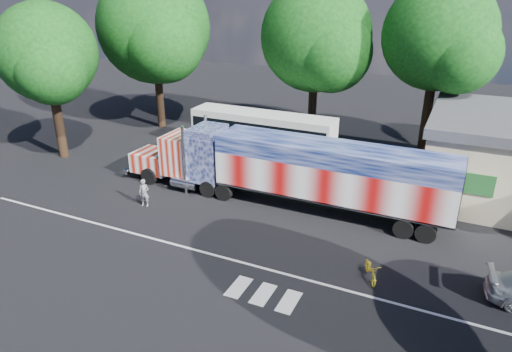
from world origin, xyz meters
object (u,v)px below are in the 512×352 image
at_px(tree_w_a, 47,54).
at_px(tree_n_mid, 317,37).
at_px(tree_ne_a, 440,36).
at_px(bicycle, 371,270).
at_px(coach_bus, 262,133).
at_px(semi_truck, 289,169).
at_px(tree_nw_a, 155,28).
at_px(woman, 144,193).

relative_size(tree_w_a, tree_n_mid, 0.88).
relative_size(tree_n_mid, tree_ne_a, 1.00).
bearing_deg(bicycle, tree_ne_a, 63.56).
xyz_separation_m(bicycle, tree_n_mid, (-8.94, 18.28, 8.11)).
bearing_deg(tree_w_a, coach_bus, 27.39).
xyz_separation_m(semi_truck, tree_nw_a, (-16.69, 10.30, 6.64)).
xyz_separation_m(woman, tree_ne_a, (14.28, 16.15, 8.24)).
xyz_separation_m(bicycle, tree_ne_a, (0.26, 17.80, 8.64)).
bearing_deg(woman, coach_bus, 60.72).
height_order(woman, tree_w_a, tree_w_a).
distance_m(bicycle, tree_ne_a, 19.79).
distance_m(semi_truck, coach_bus, 9.04).
bearing_deg(woman, tree_ne_a, 32.46).
relative_size(coach_bus, bicycle, 6.53).
distance_m(semi_truck, bicycle, 8.59).
bearing_deg(semi_truck, tree_n_mid, 101.97).
height_order(woman, tree_nw_a, tree_nw_a).
bearing_deg(tree_n_mid, woman, -106.99).
xyz_separation_m(coach_bus, tree_n_mid, (2.41, 5.25, 6.85)).
distance_m(tree_w_a, tree_ne_a, 27.99).
relative_size(semi_truck, tree_nw_a, 1.52).
bearing_deg(coach_bus, semi_truck, -55.57).
relative_size(tree_w_a, tree_ne_a, 0.88).
relative_size(coach_bus, tree_nw_a, 0.82).
relative_size(woman, bicycle, 0.99).
bearing_deg(semi_truck, tree_ne_a, 61.96).
relative_size(semi_truck, woman, 12.22).
distance_m(semi_truck, tree_ne_a, 15.41).
distance_m(semi_truck, tree_nw_a, 20.71).
xyz_separation_m(coach_bus, tree_w_a, (-13.71, -7.10, 6.15)).
height_order(woman, bicycle, woman).
distance_m(tree_nw_a, tree_w_a, 10.24).
height_order(tree_nw_a, tree_ne_a, tree_nw_a).
relative_size(semi_truck, coach_bus, 1.85).
height_order(coach_bus, tree_nw_a, tree_nw_a).
height_order(semi_truck, tree_n_mid, tree_n_mid).
relative_size(tree_nw_a, tree_n_mid, 1.06).
bearing_deg(tree_ne_a, tree_w_a, -154.86).
relative_size(coach_bus, tree_n_mid, 0.88).
xyz_separation_m(tree_n_mid, tree_ne_a, (9.20, -0.47, 0.53)).
bearing_deg(bicycle, woman, 147.66).
height_order(tree_n_mid, tree_ne_a, tree_ne_a).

